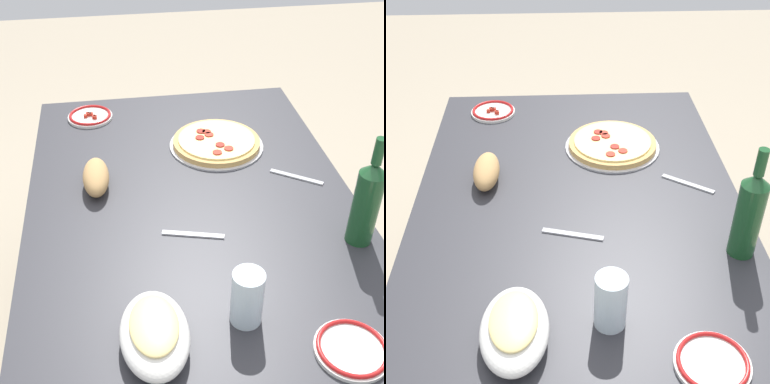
# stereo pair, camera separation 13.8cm
# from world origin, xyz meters

# --- Properties ---
(ground_plane) EXTENTS (8.00, 8.00, 0.00)m
(ground_plane) POSITION_xyz_m (0.00, 0.00, 0.00)
(ground_plane) COLOR tan
(ground_plane) RESTS_ON ground
(dining_table) EXTENTS (1.41, 0.96, 0.71)m
(dining_table) POSITION_xyz_m (0.00, 0.00, 0.61)
(dining_table) COLOR #2D2D33
(dining_table) RESTS_ON ground
(pepperoni_pizza) EXTENTS (0.32, 0.32, 0.03)m
(pepperoni_pizza) POSITION_xyz_m (-0.29, 0.13, 0.73)
(pepperoni_pizza) COLOR #B7B7BC
(pepperoni_pizza) RESTS_ON dining_table
(baked_pasta_dish) EXTENTS (0.24, 0.15, 0.08)m
(baked_pasta_dish) POSITION_xyz_m (0.50, -0.16, 0.76)
(baked_pasta_dish) COLOR white
(baked_pasta_dish) RESTS_ON dining_table
(wine_bottle) EXTENTS (0.07, 0.07, 0.31)m
(wine_bottle) POSITION_xyz_m (0.24, 0.41, 0.84)
(wine_bottle) COLOR #194723
(wine_bottle) RESTS_ON dining_table
(water_glass) EXTENTS (0.07, 0.07, 0.14)m
(water_glass) POSITION_xyz_m (0.46, 0.05, 0.78)
(water_glass) COLOR silver
(water_glass) RESTS_ON dining_table
(side_plate_near) EXTENTS (0.16, 0.16, 0.02)m
(side_plate_near) POSITION_xyz_m (-0.56, -0.29, 0.72)
(side_plate_near) COLOR white
(side_plate_near) RESTS_ON dining_table
(side_plate_far) EXTENTS (0.16, 0.16, 0.02)m
(side_plate_far) POSITION_xyz_m (0.58, 0.25, 0.72)
(side_plate_far) COLOR white
(side_plate_far) RESTS_ON dining_table
(bread_loaf) EXTENTS (0.19, 0.08, 0.07)m
(bread_loaf) POSITION_xyz_m (-0.11, -0.28, 0.75)
(bread_loaf) COLOR tan
(bread_loaf) RESTS_ON dining_table
(fork_left) EXTENTS (0.06, 0.17, 0.00)m
(fork_left) POSITION_xyz_m (0.16, -0.02, 0.72)
(fork_left) COLOR #B7B7BC
(fork_left) RESTS_ON dining_table
(fork_right) EXTENTS (0.11, 0.15, 0.00)m
(fork_right) POSITION_xyz_m (-0.06, 0.34, 0.72)
(fork_right) COLOR #B7B7BC
(fork_right) RESTS_ON dining_table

